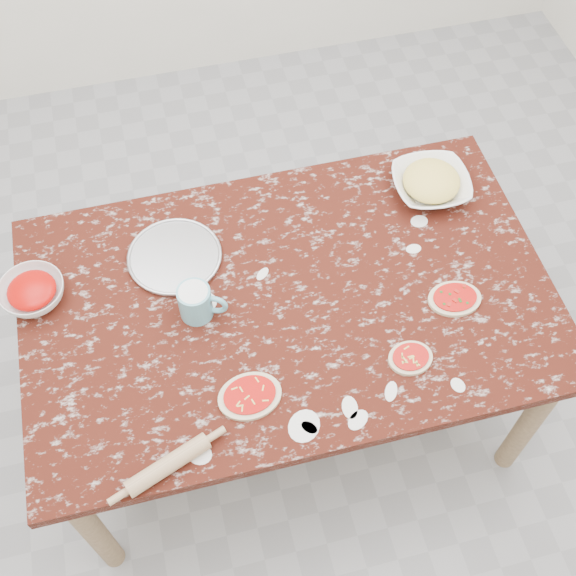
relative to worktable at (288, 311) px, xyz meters
The scene contains 10 objects.
ground 0.67m from the worktable, ahead, with size 4.00×4.00×0.00m, color gray.
worktable is the anchor object (origin of this frame).
pizza_tray 0.39m from the worktable, 143.63° to the left, with size 0.29×0.29×0.01m, color #B2B2B7.
sauce_bowl 0.77m from the worktable, 166.17° to the left, with size 0.19×0.19×0.06m, color white.
cheese_bowl 0.64m from the worktable, 27.76° to the left, with size 0.25×0.25×0.06m, color white.
flour_mug 0.31m from the worktable, behind, with size 0.14×0.10×0.11m.
pizza_left 0.36m from the worktable, 121.88° to the right, with size 0.19×0.16×0.02m.
pizza_mid 0.42m from the worktable, 45.23° to the right, with size 0.13×0.11×0.02m.
pizza_right 0.51m from the worktable, 15.26° to the right, with size 0.17×0.13×0.02m.
rolling_pin 0.63m from the worktable, 134.41° to the right, with size 0.05×0.05×0.24m, color tan.
Camera 1 is at (-0.29, -1.15, 2.60)m, focal length 45.31 mm.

